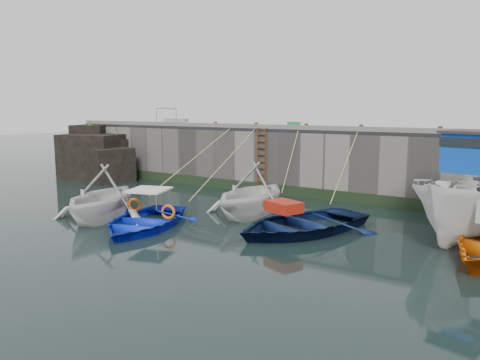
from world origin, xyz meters
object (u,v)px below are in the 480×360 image
Objects in this scene: boat_near_white at (102,219)px; boat_near_navy at (301,231)px; boat_near_blacktrim at (251,215)px; boat_near_blue at (144,227)px; bollard_d at (361,128)px; bollard_e at (440,130)px; bollard_c at (306,126)px; boat_far_white at (476,205)px; ladder at (261,161)px; bollard_a at (216,124)px; fish_crate at (294,125)px; bollard_b at (256,125)px.

boat_near_white is 7.52m from boat_near_navy.
boat_near_white is at bearing -143.46° from boat_near_blacktrim.
boat_near_navy reaches higher than boat_near_blue.
bollard_d is 3.20m from bollard_e.
boat_near_blue is 16.67× the size of bollard_c.
boat_near_blue is 12.05m from bollard_e.
boat_far_white is at bearing -33.46° from bollard_d.
bollard_c is (2.20, 0.34, 1.71)m from ladder.
ladder is 0.71× the size of boat_near_white.
boat_far_white is at bearing 7.15° from boat_near_blacktrim.
boat_near_blue is 16.67× the size of bollard_a.
bollard_c is 1.00× the size of bollard_d.
fish_crate is 1.85m from bollard_b.
ladder reaches higher than boat_near_blue.
bollard_e reaches higher than ladder.
boat_near_blacktrim is 6.31m from bollard_d.
boat_near_navy is at bearing -89.86° from bollard_d.
bollard_e is at bearing 35.65° from boat_near_blacktrim.
boat_near_blue is 1.03× the size of boat_near_blacktrim.
boat_near_blacktrim is at bearing -141.54° from bollard_e.
fish_crate is 6.78m from bollard_e.
boat_far_white is at bearing -41.21° from fish_crate.
boat_near_white is 13.12m from boat_far_white.
bollard_c is at bearing 0.00° from bollard_b.
boat_near_blacktrim is 6.29m from fish_crate.
boat_far_white is at bearing -23.53° from bollard_c.
bollard_b and bollard_d have the same top height.
ladder is at bearing -177.60° from bollard_e.
boat_near_navy is 10.26m from bollard_a.
fish_crate reaches higher than boat_near_blue.
boat_near_blacktrim is at bearing 17.27° from boat_near_white.
bollard_c reaches higher than ladder.
boat_near_blacktrim is 0.87× the size of boat_near_navy.
bollard_d reaches higher than boat_near_blue.
boat_far_white reaches higher than bollard_e.
bollard_b is (-1.75, -0.60, -0.02)m from fish_crate.
bollard_c is at bearing -48.96° from fish_crate.
boat_near_blue is at bearing -105.34° from bollard_c.
bollard_a is at bearing 164.30° from boat_near_navy.
bollard_d is (2.60, 0.00, 0.00)m from bollard_c.
boat_near_white is at bearing -130.54° from bollard_d.
ladder is at bearing -6.38° from bollard_a.
boat_near_blue is (2.20, -0.03, 0.00)m from boat_near_white.
bollard_d is at bearing 0.00° from bollard_b.
boat_near_navy is at bearing 8.30° from boat_near_blue.
boat_near_white is 0.85× the size of boat_near_navy.
boat_far_white is at bearing 46.93° from boat_near_navy.
bollard_e reaches higher than boat_near_blacktrim.
bollard_b and bollard_e have the same top height.
bollard_a is 7.80m from bollard_d.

